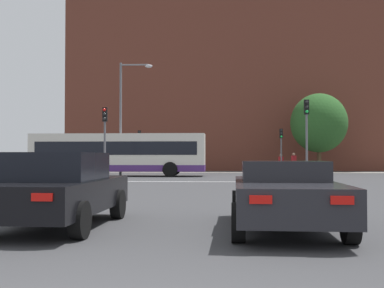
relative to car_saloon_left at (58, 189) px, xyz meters
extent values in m
cube|color=silver|center=(2.14, 16.76, -0.73)|extent=(9.17, 0.30, 0.01)
cube|color=gray|center=(2.14, 32.10, -0.73)|extent=(70.18, 2.50, 0.01)
cube|color=brown|center=(4.96, 42.20, 8.07)|extent=(33.37, 12.56, 17.62)
cube|color=black|center=(0.00, 0.01, -0.12)|extent=(1.92, 4.32, 0.59)
cube|color=black|center=(0.00, -0.03, 0.44)|extent=(1.60, 1.96, 0.53)
cylinder|color=black|center=(-0.83, 1.36, -0.42)|extent=(0.24, 0.65, 0.64)
cylinder|color=black|center=(0.90, 1.31, -0.42)|extent=(0.24, 0.65, 0.64)
cylinder|color=black|center=(0.83, -1.34, -0.42)|extent=(0.24, 0.65, 0.64)
cube|color=red|center=(0.50, -2.16, 0.03)|extent=(0.32, 0.06, 0.12)
cube|color=#232328|center=(4.35, -0.15, -0.12)|extent=(1.94, 4.44, 0.59)
cube|color=#232328|center=(4.36, -0.04, 0.36)|extent=(1.60, 1.36, 0.37)
cylinder|color=black|center=(3.53, 1.24, -0.42)|extent=(0.24, 0.65, 0.64)
cylinder|color=black|center=(5.26, 1.19, -0.42)|extent=(0.24, 0.65, 0.64)
cylinder|color=black|center=(3.44, -1.48, -0.42)|extent=(0.24, 0.65, 0.64)
cylinder|color=black|center=(5.18, -1.53, -0.42)|extent=(0.24, 0.65, 0.64)
cube|color=red|center=(3.73, -2.34, 0.03)|extent=(0.32, 0.06, 0.12)
cube|color=red|center=(4.85, -2.38, 0.03)|extent=(0.32, 0.06, 0.12)
cube|color=silver|center=(-3.88, 23.84, 0.89)|extent=(11.96, 2.55, 2.57)
cube|color=#4C2870|center=(-3.88, 23.84, -0.17)|extent=(11.98, 2.57, 0.44)
cube|color=black|center=(-3.88, 23.84, 1.18)|extent=(11.00, 2.58, 0.90)
cylinder|color=black|center=(-0.18, 25.06, -0.24)|extent=(1.00, 0.28, 1.00)
cylinder|color=black|center=(-0.18, 22.62, -0.24)|extent=(1.00, 0.28, 1.00)
cylinder|color=black|center=(-7.59, 25.06, -0.24)|extent=(1.00, 0.28, 1.00)
cylinder|color=black|center=(-7.59, 22.62, -0.24)|extent=(1.00, 0.28, 1.00)
cylinder|color=slate|center=(-3.37, 17.62, 0.93)|extent=(0.12, 0.12, 3.34)
cube|color=black|center=(-3.37, 17.62, 3.00)|extent=(0.26, 0.20, 0.80)
sphere|color=red|center=(-3.37, 17.49, 3.26)|extent=(0.17, 0.17, 0.17)
sphere|color=black|center=(-3.37, 17.49, 3.00)|extent=(0.17, 0.17, 0.17)
sphere|color=black|center=(-3.37, 17.49, 2.75)|extent=(0.17, 0.17, 0.17)
cylinder|color=slate|center=(7.86, 17.31, 1.09)|extent=(0.12, 0.12, 3.66)
cube|color=black|center=(7.86, 17.31, 3.33)|extent=(0.26, 0.20, 0.80)
sphere|color=black|center=(7.86, 17.18, 3.58)|extent=(0.17, 0.17, 0.17)
sphere|color=black|center=(7.86, 17.18, 3.33)|extent=(0.17, 0.17, 0.17)
sphere|color=#1ED14C|center=(7.86, 17.18, 3.07)|extent=(0.17, 0.17, 0.17)
cylinder|color=slate|center=(-3.80, 31.77, 0.66)|extent=(0.12, 0.12, 2.80)
cube|color=black|center=(-3.80, 31.77, 2.46)|extent=(0.26, 0.20, 0.80)
sphere|color=black|center=(-3.80, 31.64, 2.72)|extent=(0.17, 0.17, 0.17)
sphere|color=orange|center=(-3.80, 31.64, 2.46)|extent=(0.17, 0.17, 0.17)
sphere|color=black|center=(-3.80, 31.64, 2.21)|extent=(0.17, 0.17, 0.17)
cylinder|color=slate|center=(8.22, 31.19, 0.70)|extent=(0.12, 0.12, 2.87)
cube|color=black|center=(8.22, 31.19, 2.53)|extent=(0.26, 0.20, 0.80)
sphere|color=black|center=(8.22, 31.06, 2.79)|extent=(0.17, 0.17, 0.17)
sphere|color=black|center=(8.22, 31.06, 2.53)|extent=(0.17, 0.17, 0.17)
sphere|color=#1ED14C|center=(8.22, 31.06, 2.28)|extent=(0.17, 0.17, 0.17)
cylinder|color=slate|center=(-3.69, 23.45, 3.17)|extent=(0.16, 0.16, 7.83)
cylinder|color=slate|center=(-2.72, 23.45, 6.94)|extent=(1.95, 0.10, 0.10)
ellipsoid|color=#B2B2B7|center=(-1.74, 23.45, 6.84)|extent=(0.50, 0.36, 0.22)
cylinder|color=#333851|center=(8.42, 32.32, -0.36)|extent=(0.13, 0.13, 0.75)
cylinder|color=#333851|center=(8.26, 32.29, -0.36)|extent=(0.13, 0.13, 0.75)
cube|color=#B21E23|center=(8.34, 32.30, 0.31)|extent=(0.44, 0.30, 0.60)
sphere|color=tan|center=(8.34, 32.30, 0.73)|extent=(0.23, 0.23, 0.23)
cylinder|color=black|center=(-6.88, 32.88, -0.30)|extent=(0.13, 0.13, 0.88)
cylinder|color=black|center=(-6.79, 33.02, -0.30)|extent=(0.13, 0.13, 0.88)
cube|color=#336B38|center=(-6.84, 32.95, 0.49)|extent=(0.41, 0.45, 0.70)
sphere|color=tan|center=(-6.84, 32.95, 0.97)|extent=(0.26, 0.26, 0.26)
cylinder|color=brown|center=(9.26, 31.56, -0.34)|extent=(0.13, 0.13, 0.80)
cylinder|color=brown|center=(9.40, 31.66, -0.34)|extent=(0.13, 0.13, 0.80)
cube|color=#B21E23|center=(9.33, 31.61, 0.38)|extent=(0.45, 0.41, 0.63)
sphere|color=tan|center=(9.33, 31.61, 0.81)|extent=(0.24, 0.24, 0.24)
cylinder|color=#4C3823|center=(11.52, 32.13, 0.35)|extent=(0.36, 0.36, 2.18)
ellipsoid|color=#285623|center=(11.52, 32.13, 3.47)|extent=(4.78, 4.78, 5.02)
camera|label=1|loc=(3.16, -9.19, 0.64)|focal=45.00mm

